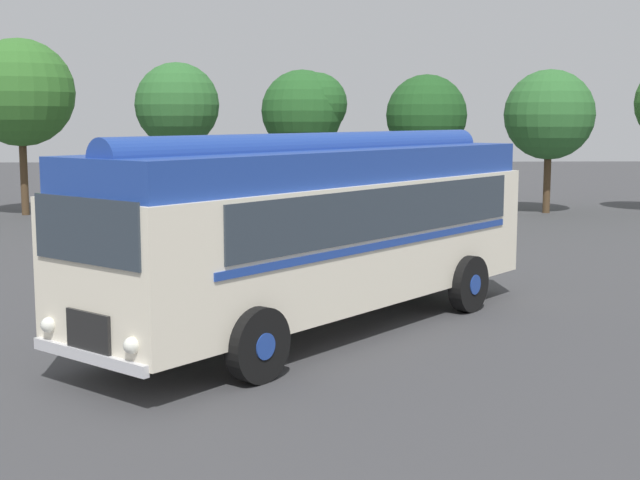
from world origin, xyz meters
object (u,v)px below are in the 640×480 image
(vintage_bus, at_px, (323,224))
(car_near_left, at_px, (197,207))
(box_van, at_px, (361,192))
(car_mid_left, at_px, (291,209))

(vintage_bus, distance_m, car_near_left, 14.01)
(car_near_left, distance_m, box_van, 5.38)
(box_van, bearing_deg, car_near_left, 175.48)
(box_van, bearing_deg, car_mid_left, -171.09)
(vintage_bus, relative_size, car_mid_left, 2.10)
(car_mid_left, bearing_deg, car_near_left, 165.84)
(vintage_bus, bearing_deg, box_van, 82.40)
(car_near_left, xyz_separation_m, box_van, (5.34, -0.42, 0.52))
(vintage_bus, height_order, car_mid_left, vintage_bus)
(car_mid_left, distance_m, box_van, 2.35)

